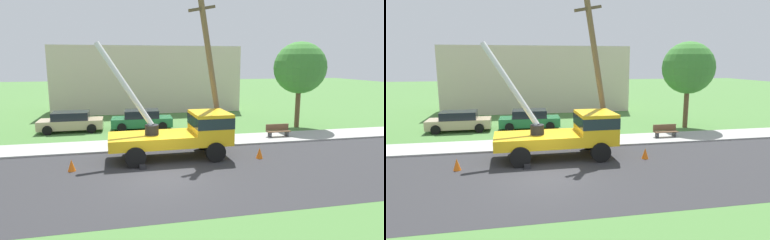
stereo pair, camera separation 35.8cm
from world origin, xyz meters
TOP-DOWN VIEW (x-y plane):
  - ground_plane at (0.00, 12.00)m, footprint 120.00×120.00m
  - road_asphalt at (0.00, 0.00)m, footprint 80.00×8.50m
  - sidewalk_strip at (0.00, 5.56)m, footprint 80.00×2.63m
  - utility_truck at (1.58, 2.68)m, footprint 6.81×3.21m
  - leaning_utility_pole at (3.34, 4.27)m, footprint 2.53×1.45m
  - traffic_cone_ahead at (5.27, 1.60)m, footprint 0.36×0.36m
  - traffic_cone_behind at (-4.00, 1.53)m, footprint 0.36×0.36m
  - traffic_cone_curbside at (3.17, 3.73)m, footprint 0.36×0.36m
  - parked_sedan_tan at (-5.27, 10.56)m, footprint 4.42×2.05m
  - parked_sedan_green at (-0.25, 10.34)m, footprint 4.46×2.13m
  - park_bench at (8.32, 5.63)m, footprint 1.60×0.45m
  - roadside_tree_far at (11.39, 8.63)m, footprint 3.83×3.83m
  - lowrise_building_backdrop at (0.95, 20.31)m, footprint 18.00×6.00m

SIDE VIEW (x-z plane):
  - ground_plane at x=0.00m, z-range 0.00..0.00m
  - road_asphalt at x=0.00m, z-range 0.00..0.01m
  - sidewalk_strip at x=0.00m, z-range 0.00..0.10m
  - traffic_cone_ahead at x=5.27m, z-range 0.00..0.56m
  - traffic_cone_behind at x=-4.00m, z-range 0.00..0.56m
  - traffic_cone_curbside at x=3.17m, z-range 0.00..0.56m
  - park_bench at x=8.32m, z-range 0.01..0.91m
  - parked_sedan_tan at x=-5.27m, z-range 0.00..1.42m
  - parked_sedan_green at x=-0.25m, z-range 0.00..1.42m
  - utility_truck at x=1.58m, z-range -1.58..4.40m
  - lowrise_building_backdrop at x=0.95m, z-range 0.00..6.40m
  - roadside_tree_far at x=11.39m, z-range 1.27..7.67m
  - leaning_utility_pole at x=3.34m, z-range 0.13..8.99m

